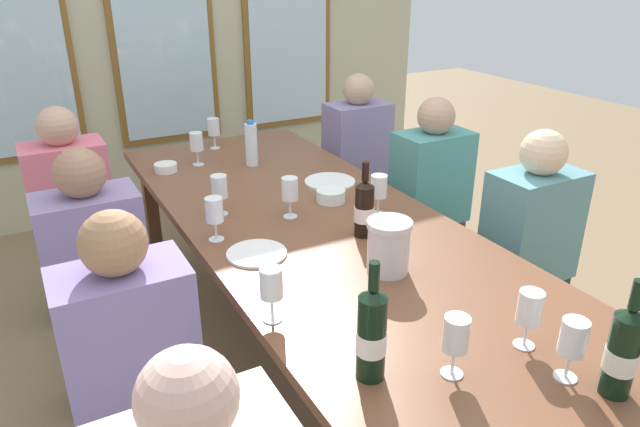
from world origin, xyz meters
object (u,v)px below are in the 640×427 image
Objects in this scene: wine_glass_1 at (530,310)px; wine_glass_6 at (573,339)px; tasting_bowl_1 at (331,196)px; wine_glass_2 at (219,188)px; white_plate_1 at (257,253)px; wine_glass_9 at (456,337)px; wine_glass_8 at (271,286)px; metal_pitcher at (388,246)px; water_bottle at (251,144)px; seated_person_1 at (429,206)px; dining_table at (324,241)px; seated_person_5 at (357,167)px; seated_person_0 at (100,288)px; seated_person_4 at (75,221)px; wine_glass_5 at (290,190)px; wine_glass_0 at (196,142)px; seated_person_6 at (136,385)px; wine_glass_7 at (379,187)px; wine_bottle_3 at (623,352)px; wine_bottle_1 at (364,208)px; wine_glass_3 at (214,211)px; wine_bottle_0 at (372,334)px; white_plate_0 at (330,182)px; seated_person_7 at (526,259)px; tasting_bowl_0 at (166,168)px.

wine_glass_1 is 0.15m from wine_glass_6.
tasting_bowl_1 is 0.50m from wine_glass_2.
white_plate_1 is 1.28× the size of wine_glass_9.
wine_glass_8 is (-0.13, -0.82, -0.00)m from wine_glass_2.
tasting_bowl_1 is at bearing 77.88° from metal_pitcher.
water_bottle is 0.22× the size of seated_person_1.
dining_table is 1.40m from seated_person_5.
wine_glass_8 is 0.97m from seated_person_0.
seated_person_4 is (-0.70, 2.01, -0.33)m from wine_glass_9.
seated_person_4 reaches higher than metal_pitcher.
seated_person_4 is at bearing 130.61° from wine_glass_5.
wine_glass_0 and wine_glass_6 have the same top height.
dining_table is 1.37m from seated_person_4.
seated_person_6 is at bearing -115.68° from wine_glass_0.
seated_person_0 reaches higher than wine_glass_7.
wine_bottle_1 is at bearing 93.46° from wine_bottle_3.
wine_glass_3 is 0.35m from wine_glass_5.
wine_glass_2 is (-0.11, -0.68, 0.00)m from wine_glass_0.
wine_glass_6 is 1.75m from seated_person_0.
wine_glass_7 is 1.00× the size of wine_glass_8.
wine_bottle_0 is 0.30× the size of seated_person_4.
metal_pitcher reaches higher than wine_glass_1.
seated_person_0 is at bearing 123.70° from wine_bottle_3.
wine_glass_1 is 1.00× the size of wine_glass_7.
seated_person_7 is (0.57, -0.75, -0.22)m from white_plate_0.
seated_person_5 is (1.29, 1.60, -0.33)m from wine_glass_8.
seated_person_6 is at bearing -109.48° from tasting_bowl_0.
wine_bottle_1 is 1.56m from seated_person_4.
dining_table is at bearing 47.66° from wine_glass_8.
dining_table is 1.22m from wine_bottle_3.
wine_glass_3 is at bearing 115.12° from white_plate_1.
wine_glass_6 is 1.00× the size of wine_glass_7.
wine_glass_3 is (-0.52, 0.24, 0.01)m from wine_bottle_1.
wine_glass_0 is (-0.48, 0.56, 0.12)m from white_plate_0.
white_plate_0 is at bearing -61.49° from water_bottle.
dining_table is at bearing -46.10° from wine_glass_2.
seated_person_4 is (-0.51, 1.15, -0.22)m from white_plate_1.
wine_glass_6 is (-0.01, -0.15, 0.00)m from wine_glass_1.
tasting_bowl_0 is at bearing 97.15° from wine_glass_9.
wine_glass_7 is (0.60, 0.86, -0.01)m from wine_bottle_0.
wine_glass_1 and wine_glass_5 have the same top height.
wine_glass_6 is at bearing 122.66° from wine_bottle_3.
tasting_bowl_0 is at bearing 111.28° from dining_table.
wine_glass_0 is 1.00× the size of wine_glass_8.
dining_table is 0.30m from tasting_bowl_1.
white_plate_1 is at bearing -135.88° from wine_glass_5.
wine_glass_9 is 1.22m from seated_person_7.
water_bottle reaches higher than wine_glass_3.
wine_glass_6 is 1.00× the size of wine_glass_9.
water_bottle is 0.71m from wine_glass_5.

